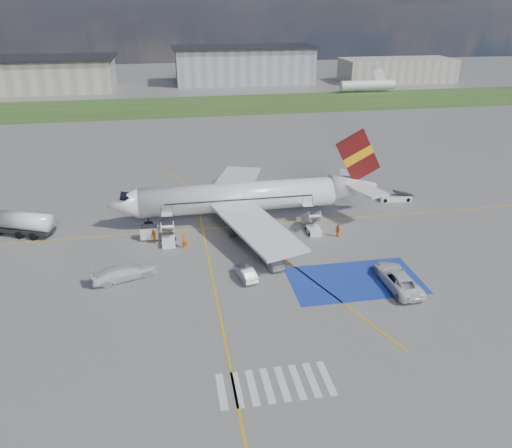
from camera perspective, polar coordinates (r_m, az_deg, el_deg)
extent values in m
plane|color=#60605E|center=(55.69, 0.07, -5.32)|extent=(400.00, 400.00, 0.00)
cube|color=#2D4C1E|center=(145.51, -6.81, 13.26)|extent=(400.00, 30.00, 0.01)
cube|color=gold|center=(66.24, -1.79, -0.25)|extent=(120.00, 0.20, 0.01)
cube|color=gold|center=(46.77, -3.86, -11.82)|extent=(0.20, 60.00, 0.01)
cube|color=gold|center=(66.24, -1.79, -0.25)|extent=(20.71, 56.45, 0.01)
cube|color=#193398|center=(54.86, 11.23, -6.33)|extent=(14.00, 8.00, 0.01)
cube|color=silver|center=(40.54, -3.95, -18.55)|extent=(0.60, 4.00, 0.01)
cube|color=silver|center=(40.63, -2.18, -18.37)|extent=(0.60, 4.00, 0.01)
cube|color=silver|center=(40.77, -0.42, -18.18)|extent=(0.60, 4.00, 0.01)
cube|color=silver|center=(40.93, 1.32, -17.98)|extent=(0.60, 4.00, 0.01)
cube|color=silver|center=(41.13, 3.04, -17.76)|extent=(0.60, 4.00, 0.01)
cube|color=silver|center=(41.37, 4.74, -17.53)|extent=(0.60, 4.00, 0.01)
cube|color=silver|center=(41.63, 6.41, -17.28)|extent=(0.60, 4.00, 0.01)
cube|color=silver|center=(41.93, 8.06, -17.03)|extent=(0.60, 4.00, 0.01)
cube|color=gray|center=(184.94, -25.59, 15.08)|extent=(60.00, 22.00, 10.00)
cube|color=gray|center=(186.10, -1.36, 17.68)|extent=(48.00, 18.00, 12.00)
cube|color=gray|center=(195.94, 15.81, 16.57)|extent=(40.00, 16.00, 8.00)
cylinder|color=silver|center=(66.75, -2.08, 3.11)|extent=(26.00, 3.90, 3.90)
cone|color=silver|center=(66.49, -14.99, 2.17)|extent=(4.00, 3.90, 3.90)
cube|color=black|center=(66.06, -14.57, 3.05)|extent=(1.67, 1.90, 0.82)
cone|color=silver|center=(70.56, 11.08, 4.20)|extent=(6.50, 3.90, 3.90)
cube|color=silver|center=(59.39, 0.07, -0.29)|extent=(9.86, 15.95, 1.40)
cube|color=silver|center=(74.98, -2.26, 5.04)|extent=(9.86, 15.95, 1.40)
cylinder|color=#38383A|center=(62.43, -1.31, -0.44)|extent=(3.40, 2.10, 2.10)
cylinder|color=#38383A|center=(72.64, -2.70, 3.21)|extent=(3.40, 2.10, 2.10)
cube|color=#500D0E|center=(69.31, 11.60, 7.63)|extent=(6.62, 0.30, 7.45)
cube|color=orange|center=(69.31, 11.60, 7.63)|extent=(4.36, 0.40, 3.08)
cube|color=silver|center=(67.76, 12.54, 3.85)|extent=(4.73, 5.95, 0.49)
cube|color=silver|center=(73.35, 10.69, 5.59)|extent=(4.73, 5.95, 0.49)
cube|color=black|center=(64.81, -1.83, 2.78)|extent=(19.50, 0.04, 0.18)
cube|color=black|center=(68.44, -2.32, 3.96)|extent=(19.50, 0.04, 0.18)
cube|color=silver|center=(63.12, -10.07, -0.49)|extent=(1.40, 3.73, 2.32)
cube|color=silver|center=(64.44, -10.16, 1.06)|extent=(1.40, 1.00, 0.12)
cylinder|color=black|center=(64.24, -10.82, 1.46)|extent=(0.06, 0.06, 1.10)
cylinder|color=black|center=(64.23, -9.58, 1.55)|extent=(0.06, 0.06, 1.10)
cube|color=silver|center=(62.15, -9.97, -2.02)|extent=(1.60, 2.40, 0.70)
cube|color=silver|center=(65.54, 6.28, 0.71)|extent=(1.40, 3.73, 2.32)
cube|color=silver|center=(66.81, 5.88, 2.18)|extent=(1.40, 1.00, 0.12)
cylinder|color=black|center=(66.43, 5.32, 2.58)|extent=(0.06, 0.06, 1.10)
cylinder|color=black|center=(66.80, 6.48, 2.66)|extent=(0.06, 0.06, 1.10)
cube|color=silver|center=(64.60, 6.63, -0.74)|extent=(1.60, 2.40, 0.70)
cylinder|color=silver|center=(69.25, -24.82, 0.29)|extent=(7.07, 4.62, 2.27)
cube|color=black|center=(69.68, -24.66, -0.56)|extent=(7.07, 4.62, 0.49)
cube|color=silver|center=(63.73, -12.07, -0.94)|extent=(2.25, 1.44, 1.52)
cube|color=black|center=(63.39, -12.14, -0.27)|extent=(2.14, 1.33, 0.13)
cube|color=silver|center=(77.53, 15.62, 2.90)|extent=(4.81, 1.99, 0.78)
cube|color=black|center=(77.71, 16.49, 3.38)|extent=(3.15, 1.45, 0.87)
imported|color=#AAACB2|center=(56.41, 1.80, -4.06)|extent=(2.57, 4.60, 1.48)
imported|color=#BABDC1|center=(53.88, -1.21, -5.59)|extent=(2.28, 4.30, 1.35)
imported|color=white|center=(54.39, 15.91, -5.77)|extent=(2.81, 6.01, 2.25)
imported|color=silver|center=(55.44, -14.90, -5.14)|extent=(5.72, 3.71, 2.08)
imported|color=orange|center=(60.72, -8.13, -1.93)|extent=(0.75, 0.56, 1.87)
imported|color=orange|center=(62.66, -11.63, -1.40)|extent=(1.01, 1.07, 1.75)
imported|color=#E75C0C|center=(63.80, 9.35, -0.74)|extent=(0.85, 1.09, 1.73)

